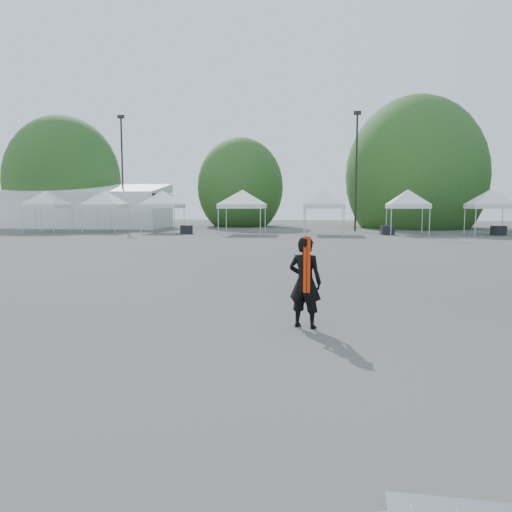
# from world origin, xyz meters

# --- Properties ---
(ground) EXTENTS (120.00, 120.00, 0.00)m
(ground) POSITION_xyz_m (0.00, 0.00, 0.00)
(ground) COLOR #474442
(ground) RESTS_ON ground
(marquee) EXTENTS (15.00, 6.25, 4.23)m
(marquee) POSITION_xyz_m (-22.00, 35.00, 1.97)
(marquee) COLOR white
(marquee) RESTS_ON ground
(light_pole_west) EXTENTS (0.60, 0.25, 10.30)m
(light_pole_west) POSITION_xyz_m (-18.00, 34.00, 5.77)
(light_pole_west) COLOR black
(light_pole_west) RESTS_ON ground
(light_pole_east) EXTENTS (0.60, 0.25, 9.80)m
(light_pole_east) POSITION_xyz_m (3.00, 32.00, 5.52)
(light_pole_east) COLOR black
(light_pole_east) RESTS_ON ground
(tree_far_w) EXTENTS (4.80, 4.80, 7.30)m
(tree_far_w) POSITION_xyz_m (-26.00, 38.00, 4.54)
(tree_far_w) COLOR #382314
(tree_far_w) RESTS_ON ground
(tree_mid_w) EXTENTS (4.16, 4.16, 6.33)m
(tree_mid_w) POSITION_xyz_m (-8.00, 40.00, 3.93)
(tree_mid_w) COLOR #382314
(tree_mid_w) RESTS_ON ground
(tree_mid_e) EXTENTS (5.12, 5.12, 7.79)m
(tree_mid_e) POSITION_xyz_m (9.00, 39.00, 4.84)
(tree_mid_e) COLOR #382314
(tree_mid_e) RESTS_ON ground
(tent_a) EXTENTS (3.89, 3.89, 3.88)m
(tent_a) POSITION_xyz_m (-21.61, 27.16, 3.06)
(tent_a) COLOR silver
(tent_a) RESTS_ON ground
(tent_b) EXTENTS (4.17, 4.17, 3.88)m
(tent_b) POSITION_xyz_m (-17.25, 28.45, 3.06)
(tent_b) COLOR silver
(tent_b) RESTS_ON ground
(tent_c) EXTENTS (4.15, 4.15, 3.88)m
(tent_c) POSITION_xyz_m (-12.41, 28.44, 3.06)
(tent_c) COLOR silver
(tent_c) RESTS_ON ground
(tent_d) EXTENTS (4.68, 4.68, 3.88)m
(tent_d) POSITION_xyz_m (-5.73, 27.15, 3.06)
(tent_d) COLOR silver
(tent_d) RESTS_ON ground
(tent_e) EXTENTS (4.31, 4.31, 3.88)m
(tent_e) POSITION_xyz_m (0.40, 27.23, 3.06)
(tent_e) COLOR silver
(tent_e) RESTS_ON ground
(tent_f) EXTENTS (4.08, 4.08, 3.88)m
(tent_f) POSITION_xyz_m (6.56, 28.10, 3.06)
(tent_f) COLOR silver
(tent_f) RESTS_ON ground
(tent_g) EXTENTS (4.13, 4.13, 3.88)m
(tent_g) POSITION_xyz_m (12.34, 27.94, 3.06)
(tent_g) COLOR silver
(tent_g) RESTS_ON ground
(man) EXTENTS (0.71, 0.57, 1.70)m
(man) POSITION_xyz_m (-0.02, -1.21, 0.85)
(man) COLOR black
(man) RESTS_ON ground
(crate_west) EXTENTS (0.89, 0.72, 0.65)m
(crate_west) POSITION_xyz_m (-9.94, 26.49, 0.33)
(crate_west) COLOR black
(crate_west) RESTS_ON ground
(crate_mid) EXTENTS (0.99, 0.82, 0.70)m
(crate_mid) POSITION_xyz_m (5.05, 27.36, 0.35)
(crate_mid) COLOR black
(crate_mid) RESTS_ON ground
(crate_east) EXTENTS (1.07, 0.95, 0.69)m
(crate_east) POSITION_xyz_m (12.96, 27.78, 0.34)
(crate_east) COLOR black
(crate_east) RESTS_ON ground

